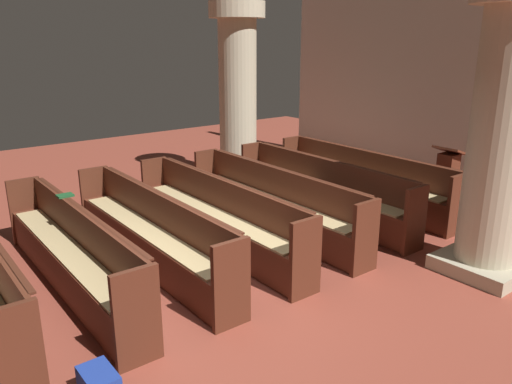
{
  "coord_description": "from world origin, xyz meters",
  "views": [
    {
      "loc": [
        4.55,
        -2.81,
        2.81
      ],
      "look_at": [
        -0.75,
        1.3,
        0.75
      ],
      "focal_mm": 35.31,
      "sensor_mm": 36.0,
      "label": 1
    }
  ],
  "objects_px": {
    "pew_row_1": "(321,187)",
    "pillar_aisle_side": "(503,129)",
    "pew_row_3": "(217,213)",
    "pew_row_2": "(273,199)",
    "hymn_book": "(65,195)",
    "pew_row_0": "(362,177)",
    "pew_row_5": "(70,249)",
    "pillar_far_side": "(238,91)",
    "pew_row_4": "(150,229)",
    "lectern": "(446,182)"
  },
  "relations": [
    {
      "from": "pew_row_1",
      "to": "pillar_aisle_side",
      "type": "height_order",
      "value": "pillar_aisle_side"
    },
    {
      "from": "pillar_aisle_side",
      "to": "pew_row_3",
      "type": "bearing_deg",
      "value": -140.57
    },
    {
      "from": "pew_row_2",
      "to": "hymn_book",
      "type": "xyz_separation_m",
      "value": [
        -0.62,
        -2.82,
        0.45
      ]
    },
    {
      "from": "pew_row_0",
      "to": "hymn_book",
      "type": "relative_size",
      "value": 19.29
    },
    {
      "from": "pew_row_5",
      "to": "pillar_far_side",
      "type": "xyz_separation_m",
      "value": [
        -2.64,
        4.29,
        1.3
      ]
    },
    {
      "from": "pew_row_2",
      "to": "pillar_far_side",
      "type": "height_order",
      "value": "pillar_far_side"
    },
    {
      "from": "hymn_book",
      "to": "pew_row_4",
      "type": "bearing_deg",
      "value": 52.55
    },
    {
      "from": "pillar_far_side",
      "to": "pew_row_5",
      "type": "bearing_deg",
      "value": -58.36
    },
    {
      "from": "pew_row_3",
      "to": "pillar_aisle_side",
      "type": "relative_size",
      "value": 1.06
    },
    {
      "from": "hymn_book",
      "to": "pillar_aisle_side",
      "type": "bearing_deg",
      "value": 50.56
    },
    {
      "from": "pew_row_3",
      "to": "pew_row_5",
      "type": "relative_size",
      "value": 1.0
    },
    {
      "from": "pew_row_0",
      "to": "pew_row_1",
      "type": "height_order",
      "value": "same"
    },
    {
      "from": "pew_row_1",
      "to": "pew_row_2",
      "type": "relative_size",
      "value": 1.0
    },
    {
      "from": "pew_row_0",
      "to": "pew_row_5",
      "type": "xyz_separation_m",
      "value": [
        0.0,
        -5.02,
        0.0
      ]
    },
    {
      "from": "pew_row_3",
      "to": "hymn_book",
      "type": "xyz_separation_m",
      "value": [
        -0.62,
        -1.81,
        0.45
      ]
    },
    {
      "from": "pew_row_2",
      "to": "pew_row_3",
      "type": "xyz_separation_m",
      "value": [
        0.0,
        -1.0,
        0.0
      ]
    },
    {
      "from": "hymn_book",
      "to": "pew_row_3",
      "type": "bearing_deg",
      "value": 71.1
    },
    {
      "from": "pew_row_5",
      "to": "pillar_aisle_side",
      "type": "height_order",
      "value": "pillar_aisle_side"
    },
    {
      "from": "pew_row_3",
      "to": "lectern",
      "type": "distance_m",
      "value": 4.15
    },
    {
      "from": "pew_row_2",
      "to": "pillar_aisle_side",
      "type": "bearing_deg",
      "value": 24.23
    },
    {
      "from": "pew_row_0",
      "to": "pillar_far_side",
      "type": "height_order",
      "value": "pillar_far_side"
    },
    {
      "from": "pew_row_1",
      "to": "pew_row_5",
      "type": "xyz_separation_m",
      "value": [
        0.0,
        -4.01,
        0.0
      ]
    },
    {
      "from": "pew_row_0",
      "to": "pillar_aisle_side",
      "type": "distance_m",
      "value": 3.09
    },
    {
      "from": "pew_row_2",
      "to": "lectern",
      "type": "distance_m",
      "value": 3.18
    },
    {
      "from": "pew_row_2",
      "to": "pew_row_3",
      "type": "relative_size",
      "value": 1.0
    },
    {
      "from": "pillar_aisle_side",
      "to": "lectern",
      "type": "distance_m",
      "value": 2.84
    },
    {
      "from": "pew_row_2",
      "to": "pew_row_5",
      "type": "distance_m",
      "value": 3.01
    },
    {
      "from": "pillar_far_side",
      "to": "lectern",
      "type": "distance_m",
      "value": 4.24
    },
    {
      "from": "pew_row_1",
      "to": "pew_row_4",
      "type": "distance_m",
      "value": 3.01
    },
    {
      "from": "pew_row_1",
      "to": "pew_row_4",
      "type": "relative_size",
      "value": 1.0
    },
    {
      "from": "pew_row_3",
      "to": "pillar_aisle_side",
      "type": "height_order",
      "value": "pillar_aisle_side"
    },
    {
      "from": "pew_row_4",
      "to": "lectern",
      "type": "height_order",
      "value": "lectern"
    },
    {
      "from": "pillar_aisle_side",
      "to": "lectern",
      "type": "height_order",
      "value": "pillar_aisle_side"
    },
    {
      "from": "pew_row_1",
      "to": "pew_row_4",
      "type": "height_order",
      "value": "same"
    },
    {
      "from": "lectern",
      "to": "pew_row_3",
      "type": "bearing_deg",
      "value": -103.69
    },
    {
      "from": "pew_row_4",
      "to": "lectern",
      "type": "xyz_separation_m",
      "value": [
        0.98,
        5.03,
        -0.05
      ]
    },
    {
      "from": "pew_row_5",
      "to": "pew_row_0",
      "type": "bearing_deg",
      "value": 90.0
    },
    {
      "from": "pew_row_2",
      "to": "pew_row_5",
      "type": "xyz_separation_m",
      "value": [
        0.0,
        -3.01,
        0.0
      ]
    },
    {
      "from": "pew_row_0",
      "to": "pillar_aisle_side",
      "type": "height_order",
      "value": "pillar_aisle_side"
    },
    {
      "from": "pew_row_4",
      "to": "hymn_book",
      "type": "xyz_separation_m",
      "value": [
        -0.62,
        -0.81,
        0.45
      ]
    },
    {
      "from": "pew_row_0",
      "to": "pew_row_4",
      "type": "bearing_deg",
      "value": -90.0
    },
    {
      "from": "pew_row_4",
      "to": "lectern",
      "type": "bearing_deg",
      "value": 78.96
    },
    {
      "from": "pew_row_2",
      "to": "pillar_far_side",
      "type": "bearing_deg",
      "value": 154.13
    },
    {
      "from": "pew_row_2",
      "to": "pew_row_5",
      "type": "bearing_deg",
      "value": -90.0
    },
    {
      "from": "pew_row_1",
      "to": "pillar_aisle_side",
      "type": "distance_m",
      "value": 3.0
    },
    {
      "from": "pew_row_4",
      "to": "pillar_far_side",
      "type": "bearing_deg",
      "value": 128.8
    },
    {
      "from": "pew_row_2",
      "to": "hymn_book",
      "type": "relative_size",
      "value": 19.29
    },
    {
      "from": "pew_row_5",
      "to": "lectern",
      "type": "relative_size",
      "value": 3.39
    },
    {
      "from": "lectern",
      "to": "pew_row_2",
      "type": "bearing_deg",
      "value": -107.97
    },
    {
      "from": "pew_row_2",
      "to": "pew_row_4",
      "type": "height_order",
      "value": "same"
    }
  ]
}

